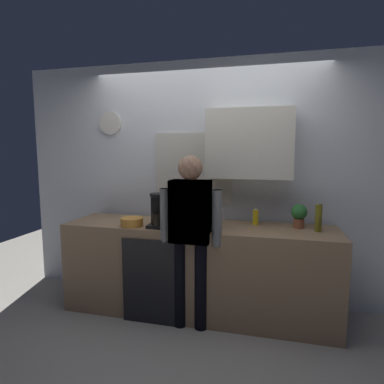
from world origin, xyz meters
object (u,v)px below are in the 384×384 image
Objects in this scene: bottle_amber_beer at (172,209)px; potted_plant at (299,214)px; person_at_sink at (190,228)px; person_guest at (190,228)px; mixing_bowl at (132,222)px; dish_soap at (256,217)px; storage_canister at (216,218)px; bottle_olive_oil at (318,218)px; coffee_maker at (160,212)px; bottle_clear_soda at (189,215)px; cup_blue_mug at (191,217)px.

potted_plant is at bearing -3.81° from bottle_amber_beer.
person_guest is (0.00, 0.00, 0.00)m from person_at_sink.
dish_soap is at bearing 16.52° from mixing_bowl.
storage_canister is at bearing 58.48° from person_at_sink.
person_guest reaches higher than bottle_olive_oil.
dish_soap is (-0.41, 0.04, -0.05)m from potted_plant.
storage_canister is (0.81, 0.15, 0.05)m from mixing_bowl.
bottle_amber_beer is at bearing 172.73° from bottle_olive_oil.
person_at_sink is (-1.12, -0.32, -0.08)m from bottle_olive_oil.
bottle_olive_oil is 1.09× the size of potted_plant.
bottle_amber_beer is 1.29m from potted_plant.
coffee_maker is at bearing -168.44° from potted_plant.
person_at_sink reaches higher than storage_canister.
potted_plant is (1.29, -0.09, 0.02)m from bottle_amber_beer.
bottle_amber_beer is 0.50m from mixing_bowl.
bottle_clear_soda is 0.15m from person_at_sink.
storage_canister is 0.33m from person_at_sink.
potted_plant reaches higher than cup_blue_mug.
bottle_olive_oil is 1.76m from mixing_bowl.
bottle_clear_soda is at bearing -162.41° from potted_plant.
storage_canister is at bearing 11.72° from coffee_maker.
dish_soap is (0.59, 0.36, -0.06)m from bottle_clear_soda.
coffee_maker is 3.30× the size of cup_blue_mug.
person_guest is at bearing -125.30° from storage_canister.
person_guest is (-0.96, -0.42, -0.09)m from potted_plant.
dish_soap is at bearing 31.16° from bottle_clear_soda.
cup_blue_mug is at bearing -178.74° from dish_soap.
storage_canister is at bearing -176.46° from bottle_olive_oil.
coffee_maker reaches higher than bottle_olive_oil.
storage_canister is 0.11× the size of person_at_sink.
person_at_sink is at bearing -0.00° from person_guest.
coffee_maker reaches higher than dish_soap.
mixing_bowl is at bearing -169.45° from storage_canister.
coffee_maker is at bearing -168.28° from storage_canister.
person_guest is (0.04, -0.10, -0.10)m from bottle_clear_soda.
bottle_clear_soda reaches higher than bottle_olive_oil.
coffee_maker reaches higher than bottle_amber_beer.
cup_blue_mug is at bearing -15.10° from bottle_amber_beer.
person_guest reaches higher than storage_canister.
mixing_bowl is 1.62m from potted_plant.
dish_soap is 0.42m from storage_canister.
cup_blue_mug is 0.43× the size of potted_plant.
coffee_maker is 1.43× the size of bottle_amber_beer.
mixing_bowl is (-1.75, -0.21, -0.08)m from bottle_olive_oil.
dish_soap is 0.11× the size of person_at_sink.
bottle_olive_oil is 1.14× the size of mixing_bowl.
person_at_sink is (-0.19, -0.26, -0.04)m from storage_canister.
storage_canister is (0.53, 0.11, -0.06)m from coffee_maker.
mixing_bowl is at bearing -163.48° from dish_soap.
storage_canister is at bearing -32.01° from cup_blue_mug.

